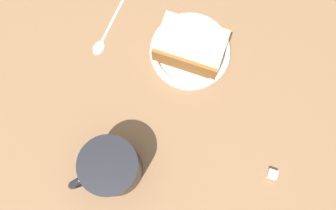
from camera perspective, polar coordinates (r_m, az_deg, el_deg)
ground_plane at (r=69.50cm, az=3.35°, el=-0.36°), size 122.76×122.76×3.31cm
small_plate at (r=69.89cm, az=3.38°, el=8.24°), size 14.83×14.83×2.04cm
cake_slice at (r=67.30cm, az=3.44°, el=8.87°), size 9.63×12.81×5.25cm
tea_mug at (r=61.48cm, az=-8.62°, el=-9.39°), size 9.32×11.01×10.52cm
teaspoon at (r=72.61cm, az=-9.67°, el=10.31°), size 13.62×4.42×0.80cm
sugar_cube at (r=67.74cm, az=15.51°, el=-10.10°), size 1.75×1.75×1.52cm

